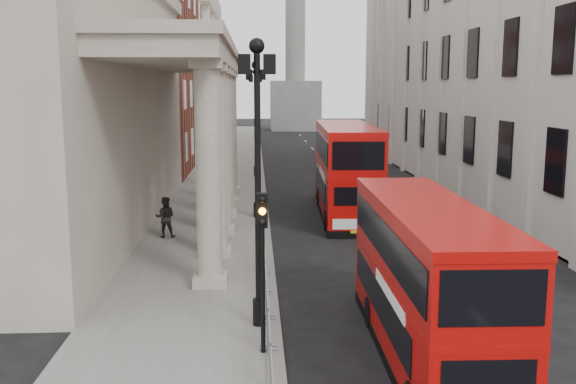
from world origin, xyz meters
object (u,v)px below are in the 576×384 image
object	(u,v)px
bus_near	(426,279)
pedestrian_b	(165,217)
pedestrian_a	(212,214)
lamp_post_north	(256,115)
lamp_post_south	(258,165)
bus_far	(346,168)
pedestrian_c	(220,194)
traffic_light	(262,243)
monument_column	(295,31)
lamp_post_mid	(256,128)

from	to	relation	value
bus_near	pedestrian_b	bearing A→B (deg)	123.16
pedestrian_a	pedestrian_b	xyz separation A→B (m)	(-2.07, -1.55, 0.16)
lamp_post_north	pedestrian_b	xyz separation A→B (m)	(-4.29, -20.58, -3.83)
pedestrian_b	lamp_post_south	bearing A→B (deg)	109.03
bus_far	pedestrian_a	xyz separation A→B (m)	(-7.18, -3.91, -1.70)
lamp_post_south	pedestrian_c	xyz separation A→B (m)	(-2.10, 17.98, -3.83)
traffic_light	monument_column	bearing A→B (deg)	85.87
lamp_post_south	bus_far	world-z (taller)	lamp_post_south
lamp_post_mid	pedestrian_c	distance (m)	4.80
monument_column	traffic_light	distance (m)	91.17
monument_column	bus_far	size ratio (longest dim) A/B	4.61
pedestrian_a	pedestrian_c	size ratio (longest dim) A/B	0.84
monument_column	lamp_post_north	size ratio (longest dim) A/B	6.51
pedestrian_c	pedestrian_a	bearing A→B (deg)	-97.07
monument_column	bus_far	bearing A→B (deg)	-91.32
lamp_post_north	pedestrian_c	distance (m)	14.69
lamp_post_south	lamp_post_mid	world-z (taller)	same
bus_far	pedestrian_b	world-z (taller)	bus_far
lamp_post_south	traffic_light	size ratio (longest dim) A/B	1.93
traffic_light	pedestrian_b	world-z (taller)	traffic_light
lamp_post_north	pedestrian_c	size ratio (longest dim) A/B	4.33
lamp_post_south	lamp_post_north	bearing A→B (deg)	90.00
lamp_post_north	pedestrian_c	world-z (taller)	lamp_post_north
bus_far	bus_near	bearing A→B (deg)	-89.23
lamp_post_north	pedestrian_c	xyz separation A→B (m)	(-2.10, -14.02, -3.83)
pedestrian_b	lamp_post_north	bearing A→B (deg)	-103.35
pedestrian_b	pedestrian_c	xyz separation A→B (m)	(2.19, 6.56, -0.00)
bus_near	pedestrian_a	size ratio (longest dim) A/B	6.00
pedestrian_c	pedestrian_b	bearing A→B (deg)	-114.15
lamp_post_south	lamp_post_north	xyz separation A→B (m)	(0.00, 32.00, 0.00)
monument_column	lamp_post_mid	size ratio (longest dim) A/B	6.51
bus_near	pedestrian_c	distance (m)	21.28
lamp_post_mid	pedestrian_c	world-z (taller)	lamp_post_mid
monument_column	pedestrian_c	xyz separation A→B (m)	(-8.70, -70.02, -14.90)
pedestrian_a	monument_column	bearing A→B (deg)	87.19
lamp_post_mid	lamp_post_north	bearing A→B (deg)	90.00
lamp_post_north	bus_far	xyz separation A→B (m)	(4.96, -15.12, -2.29)
pedestrian_a	pedestrian_c	world-z (taller)	pedestrian_c
monument_column	lamp_post_south	bearing A→B (deg)	-94.29
monument_column	pedestrian_b	bearing A→B (deg)	-98.09
traffic_light	pedestrian_c	distance (m)	20.22
traffic_light	pedestrian_c	size ratio (longest dim) A/B	2.24
traffic_light	bus_near	bearing A→B (deg)	-3.32
traffic_light	pedestrian_a	world-z (taller)	traffic_light
bus_far	pedestrian_a	size ratio (longest dim) A/B	7.33
bus_near	pedestrian_a	distance (m)	16.64
lamp_post_north	traffic_light	distance (m)	34.07
traffic_light	lamp_post_south	bearing A→B (deg)	92.84
pedestrian_a	pedestrian_c	xyz separation A→B (m)	(0.12, 5.01, 0.16)
lamp_post_south	pedestrian_a	world-z (taller)	lamp_post_south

